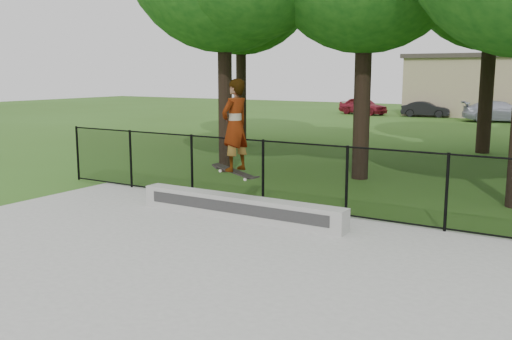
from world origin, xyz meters
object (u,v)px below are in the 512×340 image
object	(u,v)px
car_a	(363,106)
car_b	(426,109)
grind_ledge	(239,207)
skater_airborne	(235,127)
car_c	(500,111)

from	to	relation	value
car_a	car_b	size ratio (longest dim) A/B	1.24
grind_ledge	car_a	size ratio (longest dim) A/B	1.30
car_b	skater_airborne	world-z (taller)	skater_airborne
car_b	skater_airborne	distance (m)	30.50
car_a	car_c	distance (m)	9.72
car_b	car_a	bearing A→B (deg)	82.62
skater_airborne	car_c	bearing A→B (deg)	88.59
car_b	car_c	world-z (taller)	car_c
grind_ledge	car_b	distance (m)	30.41
grind_ledge	skater_airborne	bearing A→B (deg)	-118.45
car_a	car_c	bearing A→B (deg)	-82.98
car_a	car_b	xyz separation A→B (m)	(4.54, 0.06, -0.09)
car_a	car_c	size ratio (longest dim) A/B	0.89
car_c	grind_ledge	bearing A→B (deg)	157.97
car_b	car_c	size ratio (longest dim) A/B	0.71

